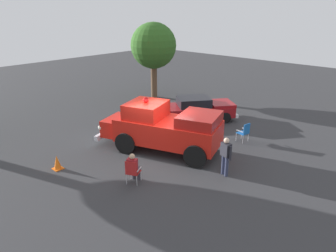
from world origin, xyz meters
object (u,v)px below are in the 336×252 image
(classic_hot_rod, at_px, (199,108))
(traffic_cone, at_px, (57,163))
(spectator_seated, at_px, (133,167))
(lawn_chair_by_car, at_px, (245,131))
(vintage_fire_truck, at_px, (164,127))
(spectator_standing, at_px, (226,154))
(lawn_chair_near_truck, at_px, (132,171))
(oak_tree_left, at_px, (153,46))

(classic_hot_rod, distance_m, traffic_cone, 9.27)
(spectator_seated, bearing_deg, lawn_chair_by_car, 80.02)
(vintage_fire_truck, distance_m, spectator_standing, 3.55)
(lawn_chair_near_truck, relative_size, lawn_chair_by_car, 1.00)
(oak_tree_left, bearing_deg, spectator_standing, -31.96)
(spectator_standing, distance_m, oak_tree_left, 13.09)
(lawn_chair_near_truck, height_order, traffic_cone, lawn_chair_near_truck)
(spectator_standing, bearing_deg, lawn_chair_by_car, 107.95)
(vintage_fire_truck, relative_size, traffic_cone, 9.97)
(vintage_fire_truck, distance_m, oak_tree_left, 10.25)
(spectator_seated, bearing_deg, spectator_standing, 51.47)
(spectator_seated, bearing_deg, lawn_chair_near_truck, -63.27)
(spectator_standing, height_order, oak_tree_left, oak_tree_left)
(lawn_chair_near_truck, distance_m, spectator_standing, 3.84)
(lawn_chair_near_truck, relative_size, spectator_seated, 0.79)
(lawn_chair_by_car, bearing_deg, oak_tree_left, 162.18)
(classic_hot_rod, xyz_separation_m, spectator_seated, (2.67, -7.75, -0.05))
(lawn_chair_by_car, height_order, spectator_seated, spectator_seated)
(lawn_chair_near_truck, height_order, spectator_standing, spectator_standing)
(lawn_chair_near_truck, relative_size, spectator_standing, 0.61)
(lawn_chair_by_car, bearing_deg, traffic_cone, -118.71)
(lawn_chair_near_truck, bearing_deg, vintage_fire_truck, 111.90)
(lawn_chair_by_car, bearing_deg, vintage_fire_truck, -123.35)
(vintage_fire_truck, bearing_deg, spectator_standing, -1.10)
(vintage_fire_truck, distance_m, lawn_chair_near_truck, 3.43)
(classic_hot_rod, bearing_deg, lawn_chair_by_car, -16.70)
(classic_hot_rod, height_order, oak_tree_left, oak_tree_left)
(lawn_chair_near_truck, bearing_deg, classic_hot_rod, 109.13)
(vintage_fire_truck, height_order, lawn_chair_by_car, vintage_fire_truck)
(lawn_chair_near_truck, bearing_deg, traffic_cone, -157.67)
(lawn_chair_by_car, distance_m, traffic_cone, 9.23)
(vintage_fire_truck, height_order, oak_tree_left, oak_tree_left)
(classic_hot_rod, relative_size, lawn_chair_near_truck, 4.49)
(classic_hot_rod, height_order, traffic_cone, classic_hot_rod)
(spectator_seated, height_order, traffic_cone, spectator_seated)
(spectator_seated, bearing_deg, classic_hot_rod, 109.01)
(vintage_fire_truck, distance_m, lawn_chair_by_car, 4.34)
(oak_tree_left, bearing_deg, lawn_chair_by_car, -17.82)
(spectator_seated, height_order, oak_tree_left, oak_tree_left)
(lawn_chair_by_car, distance_m, spectator_seated, 6.71)
(vintage_fire_truck, distance_m, classic_hot_rod, 4.98)
(lawn_chair_by_car, xyz_separation_m, spectator_standing, (1.18, -3.66, 0.37))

